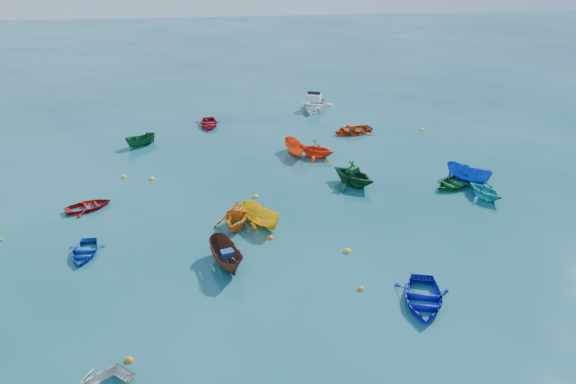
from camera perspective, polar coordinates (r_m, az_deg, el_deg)
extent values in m
plane|color=#093F46|center=(29.64, 1.12, -4.84)|extent=(160.00, 160.00, 0.00)
imported|color=#0D32A4|center=(30.12, -19.97, -6.03)|extent=(1.86, 2.60, 0.54)
imported|color=#4F2B1C|center=(27.68, -6.20, -7.43)|extent=(2.11, 3.46, 1.26)
imported|color=#0D11A4|center=(25.74, 13.50, -10.91)|extent=(3.32, 4.00, 0.72)
imported|color=orange|center=(31.04, -5.24, -3.46)|extent=(3.14, 3.44, 1.54)
imported|color=yellow|center=(31.09, -2.74, -3.32)|extent=(2.67, 3.15, 1.17)
imported|color=#145624|center=(37.05, 16.47, 0.57)|extent=(3.72, 3.34, 0.63)
imported|color=#1CA4AE|center=(36.02, 19.31, -0.59)|extent=(2.94, 3.12, 1.30)
imported|color=#A20D0D|center=(34.75, -19.56, -1.60)|extent=(3.19, 2.84, 0.55)
imported|color=#F35016|center=(40.62, 0.75, 3.88)|extent=(1.74, 3.05, 1.11)
imported|color=#0F4121|center=(35.98, 6.60, 0.74)|extent=(4.09, 4.18, 1.67)
imported|color=#C14010|center=(45.19, 6.54, 6.00)|extent=(3.68, 3.02, 0.67)
imported|color=blue|center=(38.02, 17.77, 1.03)|extent=(2.86, 3.12, 1.19)
imported|color=maroon|center=(46.95, -8.05, 6.67)|extent=(2.32, 3.10, 0.61)
imported|color=red|center=(40.18, 2.90, 3.60)|extent=(3.40, 3.29, 1.37)
imported|color=#124E25|center=(43.62, -14.65, 4.59)|extent=(2.54, 2.11, 0.94)
imported|color=white|center=(51.05, 2.63, 8.45)|extent=(4.31, 5.06, 1.49)
cube|color=navy|center=(27.14, -6.18, -6.22)|extent=(0.70, 0.60, 0.29)
cube|color=#C34614|center=(30.65, -5.29, -1.92)|extent=(0.69, 0.59, 0.29)
cube|color=#124821|center=(35.64, 6.56, 2.26)|extent=(0.88, 0.84, 0.34)
cube|color=#C33C14|center=(44.99, 6.46, 6.58)|extent=(0.63, 0.75, 0.31)
sphere|color=orange|center=(23.08, -15.83, -16.17)|extent=(0.33, 0.33, 0.33)
sphere|color=yellow|center=(28.75, 6.06, -6.05)|extent=(0.39, 0.39, 0.39)
sphere|color=orange|center=(26.07, 7.41, -9.81)|extent=(0.30, 0.30, 0.30)
sphere|color=yellow|center=(38.36, -16.32, 1.45)|extent=(0.33, 0.33, 0.33)
sphere|color=orange|center=(29.75, -1.80, -4.73)|extent=(0.33, 0.33, 0.33)
sphere|color=yellow|center=(34.17, -3.32, -0.53)|extent=(0.35, 0.35, 0.35)
sphere|color=orange|center=(41.48, 4.04, 4.29)|extent=(0.38, 0.38, 0.38)
sphere|color=yellow|center=(37.58, -13.67, 1.27)|extent=(0.37, 0.37, 0.37)
sphere|color=#E05E0C|center=(39.39, 3.90, 3.11)|extent=(0.32, 0.32, 0.32)
sphere|color=yellow|center=(46.76, 13.44, 6.14)|extent=(0.30, 0.30, 0.30)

